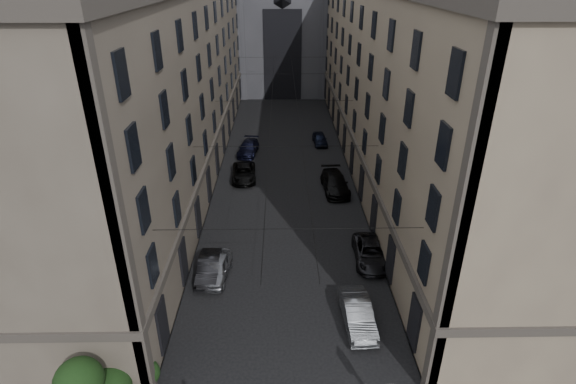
{
  "coord_description": "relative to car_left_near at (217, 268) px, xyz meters",
  "views": [
    {
      "loc": [
        -0.36,
        -9.84,
        19.52
      ],
      "look_at": [
        0.01,
        12.9,
        8.18
      ],
      "focal_mm": 28.0,
      "sensor_mm": 36.0,
      "label": 1
    }
  ],
  "objects": [
    {
      "name": "sidewalk_left",
      "position": [
        -5.56,
        20.03,
        -0.65
      ],
      "size": [
        7.0,
        80.0,
        0.15
      ],
      "primitive_type": "cube",
      "color": "#383533",
      "rests_on": "ground"
    },
    {
      "name": "sidewalk_right",
      "position": [
        15.44,
        20.03,
        -0.65
      ],
      "size": [
        7.0,
        80.0,
        0.15
      ],
      "primitive_type": "cube",
      "color": "#383533",
      "rests_on": "ground"
    },
    {
      "name": "building_left",
      "position": [
        -8.5,
        20.03,
        8.62
      ],
      "size": [
        13.6,
        60.6,
        18.85
      ],
      "color": "#494138",
      "rests_on": "ground"
    },
    {
      "name": "building_right",
      "position": [
        18.39,
        20.03,
        8.62
      ],
      "size": [
        13.6,
        60.6,
        18.85
      ],
      "color": "brown",
      "rests_on": "ground"
    },
    {
      "name": "tram_wires",
      "position": [
        4.94,
        19.66,
        6.52
      ],
      "size": [
        14.0,
        60.0,
        0.43
      ],
      "color": "black",
      "rests_on": "ground"
    },
    {
      "name": "car_left_near",
      "position": [
        0.0,
        0.0,
        0.0
      ],
      "size": [
        2.15,
        4.42,
        1.45
      ],
      "primitive_type": "imported",
      "rotation": [
        0.0,
        0.0,
        -0.1
      ],
      "color": "slate",
      "rests_on": "ground"
    },
    {
      "name": "car_left_midnear",
      "position": [
        -0.54,
        0.08,
        -0.02
      ],
      "size": [
        1.53,
        4.28,
        1.4
      ],
      "primitive_type": "imported",
      "rotation": [
        0.0,
        0.0,
        0.01
      ],
      "color": "black",
      "rests_on": "ground"
    },
    {
      "name": "car_left_midfar",
      "position": [
        0.74,
        16.38,
        -0.01
      ],
      "size": [
        2.7,
        5.28,
        1.43
      ],
      "primitive_type": "imported",
      "rotation": [
        0.0,
        0.0,
        0.07
      ],
      "color": "black",
      "rests_on": "ground"
    },
    {
      "name": "car_left_far",
      "position": [
        0.74,
        23.5,
        -0.0
      ],
      "size": [
        2.6,
        5.19,
        1.45
      ],
      "primitive_type": "imported",
      "rotation": [
        0.0,
        0.0,
        -0.12
      ],
      "color": "black",
      "rests_on": "ground"
    },
    {
      "name": "car_right_near",
      "position": [
        9.14,
        -4.84,
        0.05
      ],
      "size": [
        1.89,
        4.8,
        1.56
      ],
      "primitive_type": "imported",
      "rotation": [
        0.0,
        0.0,
        0.05
      ],
      "color": "slate",
      "rests_on": "ground"
    },
    {
      "name": "car_right_midnear",
      "position": [
        11.14,
        1.77,
        -0.02
      ],
      "size": [
        2.55,
        5.16,
        1.41
      ],
      "primitive_type": "imported",
      "rotation": [
        0.0,
        0.0,
        -0.04
      ],
      "color": "black",
      "rests_on": "ground"
    },
    {
      "name": "car_right_midfar",
      "position": [
        9.81,
        13.56,
        0.1
      ],
      "size": [
        2.67,
        5.81,
        1.65
      ],
      "primitive_type": "imported",
      "rotation": [
        0.0,
        0.0,
        0.06
      ],
      "color": "black",
      "rests_on": "ground"
    },
    {
      "name": "car_right_far",
      "position": [
        9.39,
        26.66,
        -0.05
      ],
      "size": [
        1.82,
        4.06,
        1.35
      ],
      "primitive_type": "imported",
      "rotation": [
        0.0,
        0.0,
        0.06
      ],
      "color": "black",
      "rests_on": "ground"
    }
  ]
}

